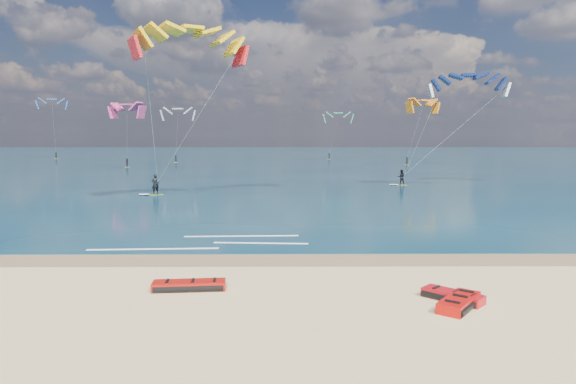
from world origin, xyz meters
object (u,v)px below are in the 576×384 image
object	(u,v)px
kitesurfer_far	(436,123)
packed_kite_mid	(452,300)
packed_kite_left	(189,290)
kitesurfer_main	(172,106)
packed_kite_right	(459,308)

from	to	relation	value
kitesurfer_far	packed_kite_mid	bearing A→B (deg)	-83.03
packed_kite_left	kitesurfer_far	distance (m)	40.45
packed_kite_left	packed_kite_mid	bearing A→B (deg)	-12.63
packed_kite_left	packed_kite_mid	world-z (taller)	packed_kite_left
packed_kite_left	kitesurfer_main	world-z (taller)	kitesurfer_main
packed_kite_left	kitesurfer_main	distance (m)	26.95
packed_kite_mid	kitesurfer_main	world-z (taller)	kitesurfer_main
packed_kite_left	packed_kite_right	world-z (taller)	packed_kite_right
packed_kite_right	kitesurfer_far	bearing A→B (deg)	21.96
packed_kite_left	kitesurfer_far	xyz separation A→B (m)	(18.89, 35.15, 6.60)
packed_kite_mid	kitesurfer_far	world-z (taller)	kitesurfer_far
packed_kite_right	kitesurfer_far	world-z (taller)	kitesurfer_far
packed_kite_mid	packed_kite_right	world-z (taller)	packed_kite_right
packed_kite_left	packed_kite_mid	xyz separation A→B (m)	(8.92, -1.23, 0.00)
packed_kite_right	packed_kite_mid	bearing A→B (deg)	34.24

